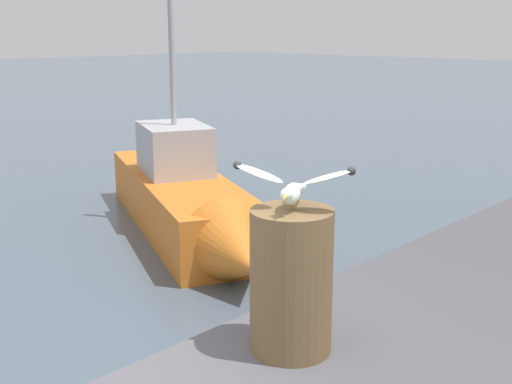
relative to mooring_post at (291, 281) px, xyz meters
The scene contains 3 objects.
mooring_post is the anchor object (origin of this frame).
seagull 0.50m from the mooring_post, 151.20° to the right, with size 0.39×0.58×0.23m.
boat_orange 5.82m from the mooring_post, 54.85° to the left, with size 3.34×5.33×3.83m.
Camera 1 is at (-1.40, -2.52, 2.83)m, focal length 45.95 mm.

